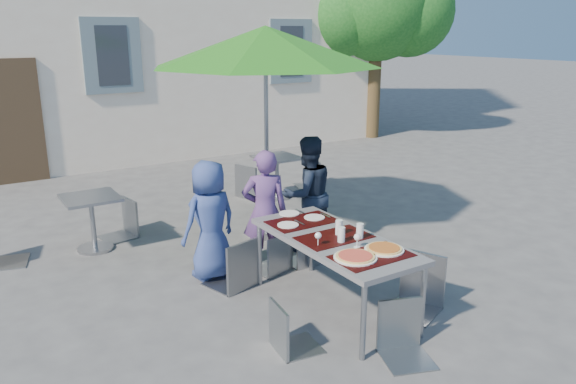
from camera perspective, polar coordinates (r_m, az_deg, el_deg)
ground at (r=5.32m, az=7.78°, el=-14.17°), size 90.00×90.00×0.00m
tree at (r=14.59m, az=9.06°, el=18.26°), size 3.60×3.00×4.70m
dining_table at (r=5.45m, az=4.71°, el=-5.16°), size 0.80×1.85×0.76m
pizza_near_left at (r=4.96m, az=6.85°, el=-6.55°), size 0.38×0.38×0.03m
pizza_near_right at (r=5.17m, az=9.74°, el=-5.70°), size 0.36×0.36×0.03m
glassware at (r=5.35m, az=5.80°, el=-4.09°), size 0.51×0.42×0.15m
place_settings at (r=5.92m, az=0.98°, el=-2.69°), size 0.62×0.53×0.01m
child_0 at (r=6.21m, az=-7.92°, el=-2.84°), size 0.71×0.53×1.34m
child_1 at (r=6.32m, az=-2.37°, el=-1.98°), size 0.61×0.51×1.41m
child_2 at (r=6.90m, az=1.98°, el=-0.24°), size 0.72×0.44×1.45m
chair_0 at (r=5.92m, az=-5.35°, el=-4.29°), size 0.56×0.57×1.03m
chair_1 at (r=6.31m, az=-1.44°, el=-3.84°), size 0.48×0.48×0.89m
chair_2 at (r=6.51m, az=1.87°, el=-3.41°), size 0.38×0.38×0.85m
chair_3 at (r=4.81m, az=0.05°, el=-10.83°), size 0.43×0.42×0.85m
chair_4 at (r=5.62m, az=13.32°, el=-5.72°), size 0.61×0.61×1.05m
chair_5 at (r=4.84m, az=11.88°, el=-10.54°), size 0.51×0.52×0.90m
patio_umbrella at (r=7.15m, az=-2.30°, el=14.43°), size 2.90×2.90×2.72m
cafe_table_0 at (r=7.38m, az=-19.29°, el=-2.19°), size 0.66×0.66×0.70m
bg_chair_r_0 at (r=7.72m, az=-16.58°, el=-0.42°), size 0.49×0.48×0.95m
cafe_table_1 at (r=9.15m, az=-1.13°, el=2.18°), size 0.65×0.65×0.70m
bg_chair_l_1 at (r=9.14m, az=-3.87°, el=3.20°), size 0.59×0.59×1.06m
bg_chair_r_1 at (r=9.88m, az=2.39°, el=3.47°), size 0.48×0.48×0.87m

